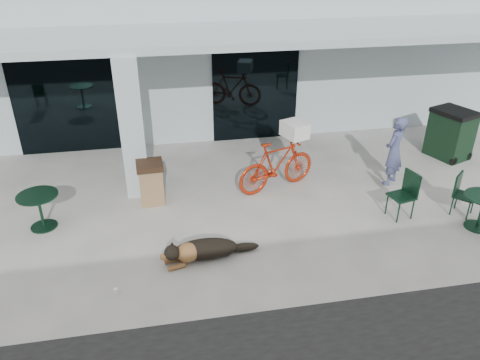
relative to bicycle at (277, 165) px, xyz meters
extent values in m
plane|color=#BBB8B0|center=(-1.65, -1.90, -0.60)|extent=(80.00, 80.00, 0.00)
cube|color=#A9B9BF|center=(-1.65, 6.60, 1.65)|extent=(22.00, 7.00, 4.50)
cube|color=black|center=(-4.85, 3.08, 0.75)|extent=(2.80, 0.06, 2.70)
cube|color=black|center=(0.15, 3.08, 0.75)|extent=(2.40, 0.06, 2.70)
cube|color=#A9B9BF|center=(-3.15, 0.40, 0.96)|extent=(0.50, 0.50, 3.12)
cube|color=#A9B9BF|center=(-1.65, 1.70, 2.61)|extent=(22.00, 2.80, 0.18)
imported|color=#B0280E|center=(0.00, 0.00, 0.00)|extent=(2.08, 1.22, 1.21)
cube|color=white|center=(0.42, 0.15, 0.78)|extent=(0.61, 0.70, 0.35)
cylinder|color=white|center=(-3.52, -3.02, -0.56)|extent=(0.08, 0.08, 0.09)
imported|color=#444B72|center=(2.74, -0.23, 0.23)|extent=(0.72, 0.69, 1.66)
camera|label=1|loc=(-2.59, -9.30, 4.70)|focal=35.00mm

